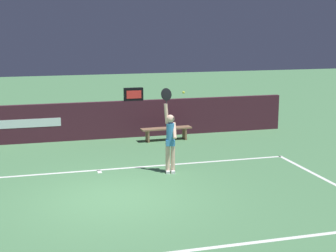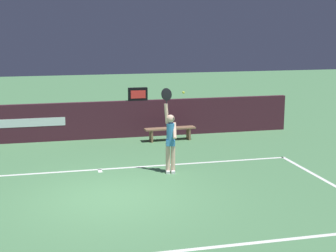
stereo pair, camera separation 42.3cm
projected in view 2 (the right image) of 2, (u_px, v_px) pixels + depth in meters
The scene contains 7 objects.
ground_plane at pixel (110, 197), 11.82m from camera, with size 60.00×60.00×0.00m, color #4E8453.
court_lines at pixel (112, 202), 11.45m from camera, with size 11.30×5.64×0.00m.
back_wall at pixel (87, 121), 17.68m from camera, with size 15.01×0.19×1.32m.
speed_display at pixel (138, 94), 17.93m from camera, with size 0.68×0.19×0.46m.
tennis_player at pixel (170, 138), 13.57m from camera, with size 0.45×0.41×2.35m.
tennis_ball at pixel (183, 92), 13.09m from camera, with size 0.07×0.07×0.07m.
courtside_bench_near at pixel (170, 130), 17.53m from camera, with size 1.81×0.45×0.46m.
Camera 2 is at (-1.31, -11.27, 3.96)m, focal length 53.85 mm.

